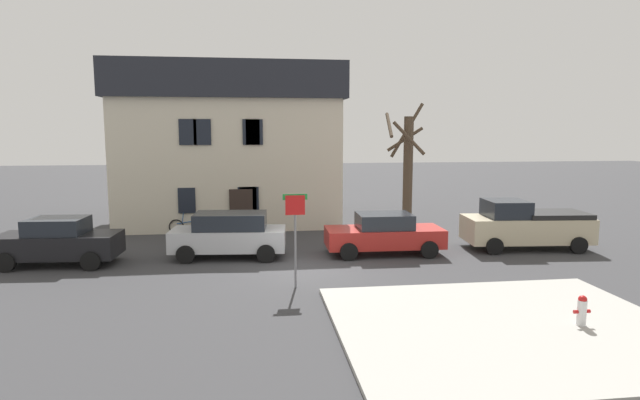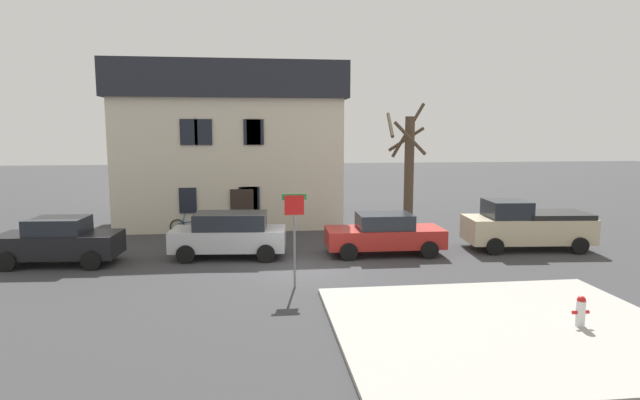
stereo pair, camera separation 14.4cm
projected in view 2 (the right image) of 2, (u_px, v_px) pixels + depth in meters
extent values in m
plane|color=#38383A|center=(306.00, 268.00, 18.38)|extent=(120.00, 120.00, 0.00)
cube|color=#A8A59E|center=(506.00, 328.00, 12.63)|extent=(8.41, 7.09, 0.12)
cube|color=beige|center=(233.00, 161.00, 28.44)|extent=(11.02, 8.13, 6.40)
cube|color=#23262D|center=(231.00, 86.00, 27.90)|extent=(11.52, 8.63, 1.76)
cube|color=#2D231E|center=(242.00, 211.00, 24.74)|extent=(1.10, 0.12, 2.10)
cube|color=black|center=(188.00, 200.00, 24.37)|extent=(0.80, 0.08, 1.20)
cube|color=black|center=(247.00, 199.00, 24.71)|extent=(0.80, 0.08, 1.20)
cube|color=black|center=(249.00, 199.00, 24.72)|extent=(0.80, 0.08, 1.20)
cube|color=black|center=(251.00, 199.00, 24.73)|extent=(0.80, 0.08, 1.20)
cube|color=black|center=(189.00, 132.00, 23.97)|extent=(0.80, 0.08, 1.20)
cube|color=black|center=(203.00, 132.00, 24.05)|extent=(0.80, 0.08, 1.20)
cube|color=black|center=(252.00, 132.00, 24.32)|extent=(0.80, 0.08, 1.20)
cube|color=black|center=(255.00, 132.00, 24.34)|extent=(0.80, 0.08, 1.20)
cylinder|color=brown|center=(307.00, 170.00, 25.59)|extent=(0.52, 0.52, 5.90)
cylinder|color=brown|center=(322.00, 112.00, 25.88)|extent=(1.36, 1.88, 2.15)
cylinder|color=brown|center=(301.00, 136.00, 26.12)|extent=(1.79, 0.71, 2.76)
cylinder|color=brown|center=(293.00, 125.00, 26.15)|extent=(2.06, 1.48, 1.60)
cylinder|color=brown|center=(319.00, 134.00, 25.48)|extent=(0.31, 1.36, 2.27)
cylinder|color=#4C3D2D|center=(409.00, 172.00, 26.08)|extent=(0.48, 0.48, 5.57)
cylinder|color=#4C3D2D|center=(390.00, 125.00, 25.78)|extent=(0.45, 2.06, 1.29)
cylinder|color=#4C3D2D|center=(406.00, 139.00, 26.75)|extent=(1.89, 0.34, 1.29)
cylinder|color=#4C3D2D|center=(410.00, 138.00, 25.11)|extent=(1.62, 0.62, 1.68)
cylinder|color=#4C3D2D|center=(408.00, 130.00, 26.57)|extent=(1.70, 0.45, 2.81)
cube|color=black|center=(59.00, 245.00, 18.81)|extent=(4.35, 2.02, 0.84)
cube|color=#1E232B|center=(58.00, 226.00, 18.71)|extent=(2.05, 1.66, 0.58)
cylinder|color=black|center=(6.00, 262.00, 17.91)|extent=(0.69, 0.26, 0.68)
cylinder|color=black|center=(31.00, 250.00, 19.64)|extent=(0.69, 0.26, 0.68)
cylinder|color=black|center=(91.00, 261.00, 18.08)|extent=(0.69, 0.26, 0.68)
cylinder|color=black|center=(109.00, 249.00, 19.81)|extent=(0.69, 0.26, 0.68)
cube|color=#B7BABF|center=(229.00, 239.00, 19.91)|extent=(4.47, 2.12, 0.80)
cube|color=#1E232B|center=(231.00, 221.00, 19.82)|extent=(2.81, 1.77, 0.62)
cylinder|color=black|center=(186.00, 254.00, 19.03)|extent=(0.70, 0.28, 0.68)
cylinder|color=black|center=(195.00, 244.00, 20.78)|extent=(0.70, 0.28, 0.68)
cylinder|color=black|center=(266.00, 254.00, 19.15)|extent=(0.70, 0.28, 0.68)
cylinder|color=black|center=(269.00, 243.00, 20.89)|extent=(0.70, 0.28, 0.68)
cube|color=#AD231E|center=(384.00, 237.00, 20.43)|extent=(4.62, 1.92, 0.73)
cube|color=#1E232B|center=(384.00, 221.00, 20.34)|extent=(2.14, 1.64, 0.58)
cylinder|color=black|center=(349.00, 252.00, 19.42)|extent=(0.68, 0.23, 0.68)
cylinder|color=black|center=(342.00, 242.00, 21.21)|extent=(0.68, 0.23, 0.68)
cylinder|color=black|center=(429.00, 250.00, 19.73)|extent=(0.68, 0.23, 0.68)
cylinder|color=black|center=(416.00, 240.00, 21.53)|extent=(0.68, 0.23, 0.68)
cube|color=#C6B793|center=(527.00, 229.00, 21.30)|extent=(5.16, 2.39, 1.02)
cube|color=#1E232B|center=(507.00, 209.00, 21.15)|extent=(1.74, 1.87, 0.70)
cube|color=black|center=(554.00, 215.00, 21.26)|extent=(2.76, 2.11, 0.20)
cylinder|color=black|center=(495.00, 246.00, 20.32)|extent=(0.70, 0.28, 0.68)
cylinder|color=black|center=(478.00, 236.00, 22.28)|extent=(0.70, 0.28, 0.68)
cylinder|color=black|center=(580.00, 246.00, 20.45)|extent=(0.70, 0.28, 0.68)
cylinder|color=black|center=(555.00, 236.00, 22.41)|extent=(0.70, 0.28, 0.68)
cylinder|color=silver|center=(581.00, 313.00, 12.58)|extent=(0.22, 0.22, 0.63)
sphere|color=red|center=(581.00, 300.00, 12.53)|extent=(0.21, 0.21, 0.21)
cylinder|color=red|center=(574.00, 312.00, 12.56)|extent=(0.10, 0.09, 0.09)
cylinder|color=red|center=(587.00, 312.00, 12.59)|extent=(0.10, 0.09, 0.09)
cylinder|color=slate|center=(294.00, 242.00, 15.95)|extent=(0.07, 0.07, 2.90)
cube|color=red|center=(294.00, 205.00, 15.77)|extent=(0.60, 0.03, 0.60)
cube|color=#1E8C38|center=(294.00, 197.00, 15.78)|extent=(0.76, 0.02, 0.18)
torus|color=black|center=(200.00, 226.00, 24.49)|extent=(0.71, 0.11, 0.71)
torus|color=black|center=(177.00, 227.00, 24.45)|extent=(0.71, 0.11, 0.71)
cylinder|color=#1E4C8C|center=(188.00, 222.00, 24.44)|extent=(1.00, 0.13, 0.19)
cylinder|color=#1E4C8C|center=(184.00, 217.00, 24.41)|extent=(0.09, 0.04, 0.45)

